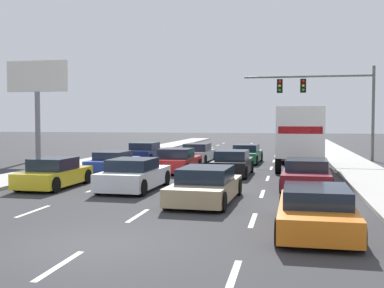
{
  "coord_description": "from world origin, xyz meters",
  "views": [
    {
      "loc": [
        4.35,
        -10.03,
        2.84
      ],
      "look_at": [
        -0.9,
        16.19,
        1.5
      ],
      "focal_mm": 45.0,
      "sensor_mm": 36.0,
      "label": 1
    }
  ],
  "objects_px": {
    "car_white": "(134,175)",
    "car_red": "(177,161)",
    "roadside_billboard": "(37,88)",
    "car_black": "(233,164)",
    "car_silver": "(198,154)",
    "car_tan": "(206,186)",
    "car_navy": "(145,153)",
    "traffic_signal_mast": "(318,92)",
    "car_blue": "(113,162)",
    "car_maroon": "(307,175)",
    "car_green": "(247,154)",
    "car_orange": "(316,210)",
    "box_truck": "(300,134)",
    "car_yellow": "(54,174)"
  },
  "relations": [
    {
      "from": "car_white",
      "to": "car_red",
      "type": "bearing_deg",
      "value": 87.91
    },
    {
      "from": "car_white",
      "to": "roadside_billboard",
      "type": "height_order",
      "value": "roadside_billboard"
    },
    {
      "from": "car_black",
      "to": "car_silver",
      "type": "bearing_deg",
      "value": 113.63
    },
    {
      "from": "car_tan",
      "to": "car_silver",
      "type": "bearing_deg",
      "value": 101.68
    },
    {
      "from": "car_navy",
      "to": "car_black",
      "type": "distance_m",
      "value": 9.9
    },
    {
      "from": "car_navy",
      "to": "car_red",
      "type": "relative_size",
      "value": 1.0
    },
    {
      "from": "car_navy",
      "to": "traffic_signal_mast",
      "type": "xyz_separation_m",
      "value": [
        11.6,
        3.32,
        4.21
      ]
    },
    {
      "from": "car_red",
      "to": "car_white",
      "type": "relative_size",
      "value": 0.98
    },
    {
      "from": "car_navy",
      "to": "car_blue",
      "type": "relative_size",
      "value": 0.99
    },
    {
      "from": "car_red",
      "to": "traffic_signal_mast",
      "type": "distance_m",
      "value": 13.07
    },
    {
      "from": "car_blue",
      "to": "car_maroon",
      "type": "distance_m",
      "value": 11.22
    },
    {
      "from": "car_red",
      "to": "car_green",
      "type": "distance_m",
      "value": 7.15
    },
    {
      "from": "car_maroon",
      "to": "traffic_signal_mast",
      "type": "distance_m",
      "value": 15.18
    },
    {
      "from": "car_green",
      "to": "car_orange",
      "type": "xyz_separation_m",
      "value": [
        3.4,
        -19.2,
        -0.03
      ]
    },
    {
      "from": "car_orange",
      "to": "box_truck",
      "type": "bearing_deg",
      "value": 90.15
    },
    {
      "from": "car_white",
      "to": "traffic_signal_mast",
      "type": "bearing_deg",
      "value": 63.38
    },
    {
      "from": "car_blue",
      "to": "car_tan",
      "type": "xyz_separation_m",
      "value": [
        6.65,
        -8.69,
        0.03
      ]
    },
    {
      "from": "car_navy",
      "to": "car_blue",
      "type": "bearing_deg",
      "value": -88.58
    },
    {
      "from": "car_orange",
      "to": "car_black",
      "type": "bearing_deg",
      "value": 106.4
    },
    {
      "from": "car_yellow",
      "to": "car_green",
      "type": "distance_m",
      "value": 14.88
    },
    {
      "from": "car_blue",
      "to": "roadside_billboard",
      "type": "bearing_deg",
      "value": 142.4
    },
    {
      "from": "car_red",
      "to": "roadside_billboard",
      "type": "height_order",
      "value": "roadside_billboard"
    },
    {
      "from": "car_navy",
      "to": "box_truck",
      "type": "height_order",
      "value": "box_truck"
    },
    {
      "from": "car_silver",
      "to": "car_tan",
      "type": "bearing_deg",
      "value": -78.32
    },
    {
      "from": "car_yellow",
      "to": "car_black",
      "type": "distance_m",
      "value": 9.0
    },
    {
      "from": "car_navy",
      "to": "car_blue",
      "type": "xyz_separation_m",
      "value": [
        0.16,
        -6.53,
        -0.07
      ]
    },
    {
      "from": "car_green",
      "to": "roadside_billboard",
      "type": "relative_size",
      "value": 0.63
    },
    {
      "from": "car_navy",
      "to": "traffic_signal_mast",
      "type": "relative_size",
      "value": 0.47
    },
    {
      "from": "car_yellow",
      "to": "car_blue",
      "type": "bearing_deg",
      "value": 88.08
    },
    {
      "from": "car_black",
      "to": "box_truck",
      "type": "xyz_separation_m",
      "value": [
        3.45,
        3.57,
        1.42
      ]
    },
    {
      "from": "car_blue",
      "to": "traffic_signal_mast",
      "type": "distance_m",
      "value": 15.7
    },
    {
      "from": "traffic_signal_mast",
      "to": "box_truck",
      "type": "bearing_deg",
      "value": -100.82
    },
    {
      "from": "car_silver",
      "to": "car_red",
      "type": "distance_m",
      "value": 6.34
    },
    {
      "from": "car_orange",
      "to": "car_silver",
      "type": "bearing_deg",
      "value": 109.24
    },
    {
      "from": "car_navy",
      "to": "car_blue",
      "type": "distance_m",
      "value": 6.53
    },
    {
      "from": "car_silver",
      "to": "car_black",
      "type": "distance_m",
      "value": 7.98
    },
    {
      "from": "box_truck",
      "to": "car_maroon",
      "type": "height_order",
      "value": "box_truck"
    },
    {
      "from": "car_navy",
      "to": "car_tan",
      "type": "bearing_deg",
      "value": -65.89
    },
    {
      "from": "car_red",
      "to": "roadside_billboard",
      "type": "bearing_deg",
      "value": 153.31
    },
    {
      "from": "car_blue",
      "to": "car_yellow",
      "type": "xyz_separation_m",
      "value": [
        -0.22,
        -6.43,
        0.04
      ]
    },
    {
      "from": "car_yellow",
      "to": "car_white",
      "type": "xyz_separation_m",
      "value": [
        3.51,
        0.03,
        0.02
      ]
    },
    {
      "from": "car_yellow",
      "to": "car_tan",
      "type": "bearing_deg",
      "value": -18.22
    },
    {
      "from": "car_red",
      "to": "box_truck",
      "type": "xyz_separation_m",
      "value": [
        6.58,
        2.61,
        1.43
      ]
    },
    {
      "from": "car_blue",
      "to": "car_white",
      "type": "bearing_deg",
      "value": -62.73
    },
    {
      "from": "car_silver",
      "to": "roadside_billboard",
      "type": "bearing_deg",
      "value": -177.03
    },
    {
      "from": "car_white",
      "to": "box_truck",
      "type": "distance_m",
      "value": 11.65
    },
    {
      "from": "car_maroon",
      "to": "car_orange",
      "type": "relative_size",
      "value": 0.99
    },
    {
      "from": "car_white",
      "to": "car_orange",
      "type": "height_order",
      "value": "car_white"
    },
    {
      "from": "car_green",
      "to": "traffic_signal_mast",
      "type": "bearing_deg",
      "value": 33.81
    },
    {
      "from": "traffic_signal_mast",
      "to": "car_orange",
      "type": "bearing_deg",
      "value": -93.28
    }
  ]
}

